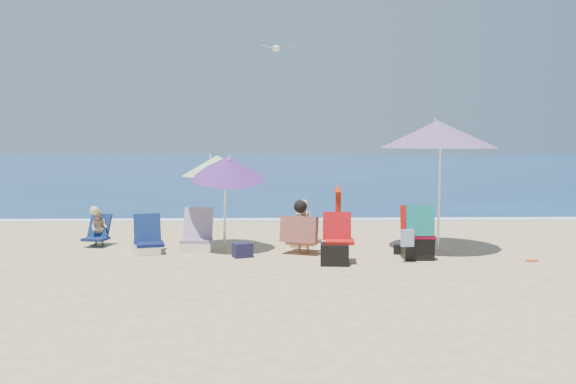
{
  "coord_description": "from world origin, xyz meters",
  "views": [
    {
      "loc": [
        -0.59,
        -9.79,
        2.03
      ],
      "look_at": [
        -0.3,
        1.0,
        1.1
      ],
      "focal_mm": 36.33,
      "sensor_mm": 36.0,
      "label": 1
    }
  ],
  "objects_px": {
    "furled_umbrella": "(338,216)",
    "person_left": "(99,228)",
    "camp_chair_right": "(417,239)",
    "seagull": "(277,48)",
    "chair_navy": "(147,243)",
    "person_center": "(302,227)",
    "camp_chair_left": "(335,249)",
    "umbrella_turquoise": "(438,134)",
    "umbrella_blue": "(227,167)",
    "umbrella_striped": "(217,166)",
    "chair_rainbow": "(197,239)"
  },
  "relations": [
    {
      "from": "furled_umbrella",
      "to": "camp_chair_right",
      "type": "height_order",
      "value": "furled_umbrella"
    },
    {
      "from": "person_center",
      "to": "person_left",
      "type": "height_order",
      "value": "person_center"
    },
    {
      "from": "chair_navy",
      "to": "seagull",
      "type": "bearing_deg",
      "value": 36.95
    },
    {
      "from": "person_center",
      "to": "seagull",
      "type": "xyz_separation_m",
      "value": [
        -0.44,
        1.86,
        3.5
      ]
    },
    {
      "from": "umbrella_turquoise",
      "to": "umbrella_striped",
      "type": "bearing_deg",
      "value": 174.9
    },
    {
      "from": "camp_chair_left",
      "to": "person_center",
      "type": "xyz_separation_m",
      "value": [
        -0.51,
        0.96,
        0.23
      ]
    },
    {
      "from": "umbrella_turquoise",
      "to": "person_center",
      "type": "bearing_deg",
      "value": -174.71
    },
    {
      "from": "seagull",
      "to": "umbrella_turquoise",
      "type": "bearing_deg",
      "value": -28.77
    },
    {
      "from": "umbrella_striped",
      "to": "person_left",
      "type": "height_order",
      "value": "umbrella_striped"
    },
    {
      "from": "chair_navy",
      "to": "camp_chair_left",
      "type": "relative_size",
      "value": 0.85
    },
    {
      "from": "camp_chair_left",
      "to": "camp_chair_right",
      "type": "bearing_deg",
      "value": 14.04
    },
    {
      "from": "chair_navy",
      "to": "person_left",
      "type": "bearing_deg",
      "value": 145.26
    },
    {
      "from": "umbrella_blue",
      "to": "chair_navy",
      "type": "distance_m",
      "value": 2.02
    },
    {
      "from": "chair_rainbow",
      "to": "camp_chair_left",
      "type": "bearing_deg",
      "value": -27.18
    },
    {
      "from": "camp_chair_left",
      "to": "person_left",
      "type": "bearing_deg",
      "value": 158.08
    },
    {
      "from": "person_left",
      "to": "camp_chair_right",
      "type": "bearing_deg",
      "value": -13.53
    },
    {
      "from": "chair_navy",
      "to": "camp_chair_right",
      "type": "bearing_deg",
      "value": -7.81
    },
    {
      "from": "umbrella_blue",
      "to": "chair_rainbow",
      "type": "height_order",
      "value": "umbrella_blue"
    },
    {
      "from": "person_center",
      "to": "camp_chair_left",
      "type": "bearing_deg",
      "value": -61.87
    },
    {
      "from": "chair_rainbow",
      "to": "seagull",
      "type": "height_order",
      "value": "seagull"
    },
    {
      "from": "umbrella_striped",
      "to": "umbrella_blue",
      "type": "height_order",
      "value": "umbrella_blue"
    },
    {
      "from": "camp_chair_right",
      "to": "person_left",
      "type": "xyz_separation_m",
      "value": [
        -5.91,
        1.42,
        0.01
      ]
    },
    {
      "from": "seagull",
      "to": "umbrella_striped",
      "type": "bearing_deg",
      "value": -132.15
    },
    {
      "from": "umbrella_turquoise",
      "to": "person_center",
      "type": "distance_m",
      "value": 3.05
    },
    {
      "from": "umbrella_turquoise",
      "to": "person_left",
      "type": "height_order",
      "value": "umbrella_turquoise"
    },
    {
      "from": "camp_chair_left",
      "to": "camp_chair_right",
      "type": "xyz_separation_m",
      "value": [
        1.46,
        0.37,
        0.09
      ]
    },
    {
      "from": "camp_chair_left",
      "to": "person_left",
      "type": "height_order",
      "value": "camp_chair_left"
    },
    {
      "from": "camp_chair_right",
      "to": "person_center",
      "type": "height_order",
      "value": "person_center"
    },
    {
      "from": "furled_umbrella",
      "to": "person_left",
      "type": "height_order",
      "value": "furled_umbrella"
    },
    {
      "from": "chair_rainbow",
      "to": "seagull",
      "type": "distance_m",
      "value": 4.35
    },
    {
      "from": "umbrella_turquoise",
      "to": "umbrella_striped",
      "type": "relative_size",
      "value": 1.37
    },
    {
      "from": "seagull",
      "to": "person_center",
      "type": "bearing_deg",
      "value": -76.64
    },
    {
      "from": "camp_chair_right",
      "to": "seagull",
      "type": "distance_m",
      "value": 5.01
    },
    {
      "from": "furled_umbrella",
      "to": "umbrella_striped",
      "type": "bearing_deg",
      "value": 159.8
    },
    {
      "from": "furled_umbrella",
      "to": "chair_navy",
      "type": "bearing_deg",
      "value": 175.32
    },
    {
      "from": "umbrella_blue",
      "to": "person_center",
      "type": "bearing_deg",
      "value": -9.49
    },
    {
      "from": "umbrella_turquoise",
      "to": "chair_rainbow",
      "type": "xyz_separation_m",
      "value": [
        -4.48,
        0.07,
        -1.96
      ]
    },
    {
      "from": "umbrella_striped",
      "to": "chair_rainbow",
      "type": "bearing_deg",
      "value": -141.06
    },
    {
      "from": "furled_umbrella",
      "to": "camp_chair_right",
      "type": "distance_m",
      "value": 1.44
    },
    {
      "from": "chair_navy",
      "to": "umbrella_striped",
      "type": "bearing_deg",
      "value": 23.2
    },
    {
      "from": "chair_rainbow",
      "to": "camp_chair_right",
      "type": "xyz_separation_m",
      "value": [
        3.93,
        -0.9,
        0.14
      ]
    },
    {
      "from": "umbrella_turquoise",
      "to": "chair_navy",
      "type": "relative_size",
      "value": 3.43
    },
    {
      "from": "umbrella_turquoise",
      "to": "chair_navy",
      "type": "height_order",
      "value": "umbrella_turquoise"
    },
    {
      "from": "chair_navy",
      "to": "person_center",
      "type": "height_order",
      "value": "person_center"
    },
    {
      "from": "umbrella_striped",
      "to": "chair_navy",
      "type": "distance_m",
      "value": 1.94
    },
    {
      "from": "seagull",
      "to": "furled_umbrella",
      "type": "bearing_deg",
      "value": -62.6
    },
    {
      "from": "umbrella_striped",
      "to": "camp_chair_right",
      "type": "xyz_separation_m",
      "value": [
        3.56,
        -1.19,
        -1.23
      ]
    },
    {
      "from": "chair_navy",
      "to": "camp_chair_left",
      "type": "distance_m",
      "value": 3.5
    },
    {
      "from": "umbrella_striped",
      "to": "seagull",
      "type": "distance_m",
      "value": 2.95
    },
    {
      "from": "person_left",
      "to": "seagull",
      "type": "distance_m",
      "value": 5.14
    }
  ]
}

